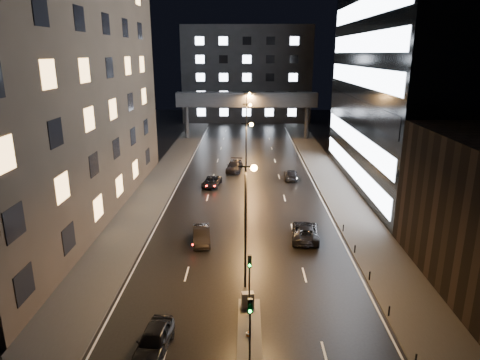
% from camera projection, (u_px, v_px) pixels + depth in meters
% --- Properties ---
extents(ground, '(160.00, 160.00, 0.00)m').
position_uv_depth(ground, '(246.00, 177.00, 65.03)').
color(ground, black).
rests_on(ground, ground).
extents(sidewalk_left, '(5.00, 110.00, 0.15)m').
position_uv_depth(sidewalk_left, '(158.00, 185.00, 60.41)').
color(sidewalk_left, '#383533').
rests_on(sidewalk_left, ground).
extents(sidewalk_right, '(5.00, 110.00, 0.15)m').
position_uv_depth(sidewalk_right, '(335.00, 186.00, 60.03)').
color(sidewalk_right, '#383533').
rests_on(sidewalk_right, ground).
extents(building_left, '(15.00, 48.00, 40.00)m').
position_uv_depth(building_left, '(30.00, 33.00, 44.34)').
color(building_left, '#2D2319').
rests_on(building_left, ground).
extents(building_right_glass, '(20.00, 36.00, 45.00)m').
position_uv_depth(building_right_glass, '(443.00, 17.00, 54.40)').
color(building_right_glass, black).
rests_on(building_right_glass, ground).
extents(building_far, '(34.00, 14.00, 25.00)m').
position_uv_depth(building_far, '(247.00, 74.00, 117.05)').
color(building_far, '#333335').
rests_on(building_far, ground).
extents(skybridge, '(30.00, 3.00, 10.00)m').
position_uv_depth(skybridge, '(247.00, 100.00, 91.40)').
color(skybridge, '#333335').
rests_on(skybridge, ground).
extents(median_island, '(1.60, 8.00, 0.15)m').
position_uv_depth(median_island, '(249.00, 333.00, 28.59)').
color(median_island, '#383533').
rests_on(median_island, ground).
extents(traffic_signal_near, '(0.28, 0.34, 4.40)m').
position_uv_depth(traffic_signal_near, '(249.00, 274.00, 30.12)').
color(traffic_signal_near, black).
rests_on(traffic_signal_near, median_island).
extents(traffic_signal_far, '(0.28, 0.34, 4.40)m').
position_uv_depth(traffic_signal_far, '(250.00, 321.00, 24.85)').
color(traffic_signal_far, black).
rests_on(traffic_signal_far, median_island).
extents(bollard_row, '(0.12, 25.12, 0.90)m').
position_uv_depth(bollard_row, '(379.00, 293.00, 32.64)').
color(bollard_row, black).
rests_on(bollard_row, ground).
extents(streetlight_near, '(1.45, 0.50, 10.15)m').
position_uv_depth(streetlight_near, '(248.00, 211.00, 32.51)').
color(streetlight_near, black).
rests_on(streetlight_near, ground).
extents(streetlight_mid_a, '(1.45, 0.50, 10.15)m').
position_uv_depth(streetlight_mid_a, '(247.00, 152.00, 51.68)').
color(streetlight_mid_a, black).
rests_on(streetlight_mid_a, ground).
extents(streetlight_mid_b, '(1.45, 0.50, 10.15)m').
position_uv_depth(streetlight_mid_b, '(247.00, 126.00, 70.84)').
color(streetlight_mid_b, black).
rests_on(streetlight_mid_b, ground).
extents(streetlight_far, '(1.45, 0.50, 10.15)m').
position_uv_depth(streetlight_far, '(247.00, 110.00, 90.01)').
color(streetlight_far, black).
rests_on(streetlight_far, ground).
extents(car_away_a, '(2.23, 4.77, 1.58)m').
position_uv_depth(car_away_a, '(154.00, 340.00, 26.75)').
color(car_away_a, black).
rests_on(car_away_a, ground).
extents(car_away_b, '(2.21, 4.87, 1.55)m').
position_uv_depth(car_away_b, '(201.00, 235.00, 42.21)').
color(car_away_b, black).
rests_on(car_away_b, ground).
extents(car_away_c, '(2.80, 5.01, 1.33)m').
position_uv_depth(car_away_c, '(212.00, 182.00, 60.07)').
color(car_away_c, black).
rests_on(car_away_c, ground).
extents(car_away_d, '(2.82, 5.75, 1.61)m').
position_uv_depth(car_away_d, '(235.00, 166.00, 67.91)').
color(car_away_d, black).
rests_on(car_away_d, ground).
extents(car_toward_a, '(3.18, 5.91, 1.58)m').
position_uv_depth(car_toward_a, '(305.00, 231.00, 43.05)').
color(car_toward_a, black).
rests_on(car_toward_a, ground).
extents(car_toward_b, '(2.16, 4.77, 1.36)m').
position_uv_depth(car_toward_b, '(291.00, 175.00, 63.59)').
color(car_toward_b, black).
rests_on(car_toward_b, ground).
extents(utility_cabinet, '(0.94, 0.62, 1.22)m').
position_uv_depth(utility_cabinet, '(248.00, 300.00, 31.14)').
color(utility_cabinet, '#4F5052').
rests_on(utility_cabinet, median_island).
extents(cone_b, '(0.45, 0.45, 0.55)m').
position_uv_depth(cone_b, '(248.00, 334.00, 28.15)').
color(cone_b, orange).
rests_on(cone_b, ground).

